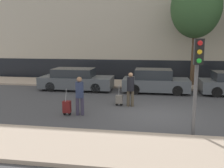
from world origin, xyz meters
TOP-DOWN VIEW (x-y plane):
  - ground_plane at (0.00, 0.00)m, footprint 80.00×80.00m
  - sidewalk_near at (0.00, -3.75)m, footprint 28.00×2.50m
  - sidewalk_far at (0.00, 7.00)m, footprint 28.00×3.00m
  - building_facade at (0.00, 10.83)m, footprint 28.00×3.32m
  - parked_car_0 at (-4.95, 4.69)m, footprint 4.61×1.84m
  - parked_car_1 at (0.05, 4.63)m, footprint 3.94×1.74m
  - pedestrian_left at (-3.14, -0.60)m, footprint 0.35×0.34m
  - trolley_left at (-3.68, -0.71)m, footprint 0.34×0.29m
  - pedestrian_right at (-1.15, 1.16)m, footprint 0.35×0.34m
  - trolley_right at (-1.70, 1.19)m, footprint 0.34×0.29m
  - traffic_light at (1.25, -2.37)m, footprint 0.28×0.47m
  - parked_bicycle at (-0.41, 6.62)m, footprint 1.77×0.06m
  - bare_tree_near_crossing at (2.58, 7.09)m, footprint 3.28×3.28m

SIDE VIEW (x-z plane):
  - ground_plane at x=0.00m, z-range 0.00..0.00m
  - sidewalk_near at x=0.00m, z-range 0.00..0.12m
  - sidewalk_far at x=0.00m, z-range 0.00..0.12m
  - trolley_right at x=-1.70m, z-range -0.21..0.84m
  - trolley_left at x=-3.68m, z-range -0.21..0.95m
  - parked_bicycle at x=-0.41m, z-range 0.01..0.97m
  - parked_car_0 at x=-4.95m, z-range -0.04..1.33m
  - parked_car_1 at x=0.05m, z-range -0.05..1.37m
  - pedestrian_right at x=-1.15m, z-range 0.11..1.75m
  - pedestrian_left at x=-3.14m, z-range 0.11..1.76m
  - traffic_light at x=1.25m, z-range 0.70..3.90m
  - bare_tree_near_crossing at x=2.58m, z-range 1.67..8.81m
  - building_facade at x=0.00m, z-range -0.01..11.88m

